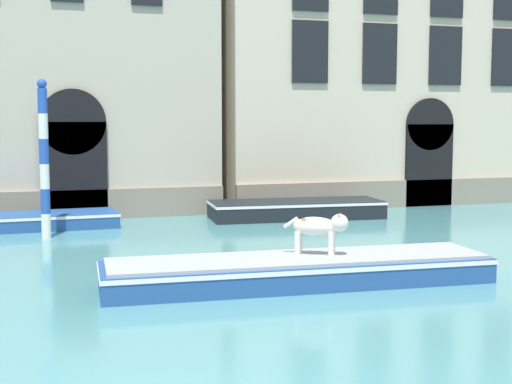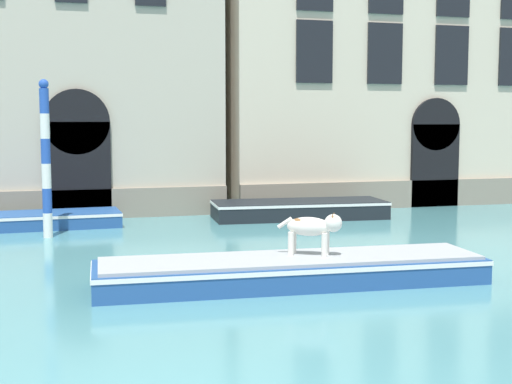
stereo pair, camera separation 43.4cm
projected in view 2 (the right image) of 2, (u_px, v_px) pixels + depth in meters
The scene contains 5 objects.
boat_foreground at pixel (292, 270), 13.06m from camera, with size 7.27×2.05×0.52m.
dog_on_deck at pixel (313, 227), 13.11m from camera, with size 1.09×0.74×0.80m.
boat_moored_near_palazzo at pixel (13, 221), 19.65m from camera, with size 5.89×1.83×0.42m.
boat_moored_far at pixel (299, 209), 21.77m from camera, with size 5.38×2.19×0.53m.
mooring_pole_0 at pixel (46, 158), 18.05m from camera, with size 0.25×0.25×4.02m.
Camera 2 is at (-0.65, -5.78, 3.03)m, focal length 50.00 mm.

